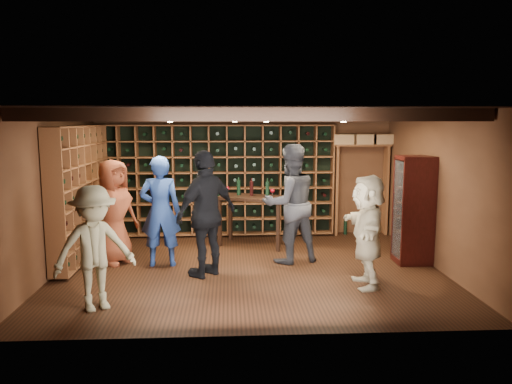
{
  "coord_description": "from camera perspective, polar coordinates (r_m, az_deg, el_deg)",
  "views": [
    {
      "loc": [
        -0.31,
        -7.71,
        2.36
      ],
      "look_at": [
        0.12,
        0.2,
        1.21
      ],
      "focal_mm": 35.0,
      "sensor_mm": 36.0,
      "label": 1
    }
  ],
  "objects": [
    {
      "name": "guest_woman_black",
      "position": [
        7.54,
        -5.67,
        -2.49
      ],
      "size": [
        1.13,
        1.12,
        1.92
      ],
      "primitive_type": "imported",
      "rotation": [
        0.0,
        0.0,
        3.92
      ],
      "color": "black",
      "rests_on": "ground"
    },
    {
      "name": "guest_beige",
      "position": [
        7.25,
        12.62,
        -4.36
      ],
      "size": [
        0.58,
        1.52,
        1.6
      ],
      "primitive_type": "imported",
      "rotation": [
        0.0,
        0.0,
        4.64
      ],
      "color": "tan",
      "rests_on": "ground"
    },
    {
      "name": "man_grey_suit",
      "position": [
        8.26,
        3.91,
        -1.34
      ],
      "size": [
        1.15,
        1.02,
        1.97
      ],
      "primitive_type": "imported",
      "rotation": [
        0.0,
        0.0,
        3.48
      ],
      "color": "black",
      "rests_on": "ground"
    },
    {
      "name": "room_shell",
      "position": [
        7.77,
        -0.84,
        8.7
      ],
      "size": [
        6.0,
        6.0,
        6.0
      ],
      "color": "brown",
      "rests_on": "ground"
    },
    {
      "name": "man_blue_shirt",
      "position": [
        8.19,
        -10.88,
        -2.17
      ],
      "size": [
        0.66,
        0.44,
        1.8
      ],
      "primitive_type": "imported",
      "rotation": [
        0.0,
        0.0,
        3.16
      ],
      "color": "navy",
      "rests_on": "ground"
    },
    {
      "name": "crate_shelf",
      "position": [
        10.42,
        12.03,
        3.71
      ],
      "size": [
        1.2,
        0.32,
        2.07
      ],
      "color": "brown",
      "rests_on": "ground"
    },
    {
      "name": "guest_khaki",
      "position": [
        6.52,
        -17.98,
        -6.15
      ],
      "size": [
        1.17,
        1.01,
        1.57
      ],
      "primitive_type": "imported",
      "rotation": [
        0.0,
        0.0,
        0.53
      ],
      "color": "#82795A",
      "rests_on": "ground"
    },
    {
      "name": "guest_red_floral",
      "position": [
        8.51,
        -15.91,
        -2.2
      ],
      "size": [
        0.95,
        1.0,
        1.72
      ],
      "primitive_type": "imported",
      "rotation": [
        0.0,
        0.0,
        0.92
      ],
      "color": "#98321B",
      "rests_on": "ground"
    },
    {
      "name": "display_cabinet",
      "position": [
        8.6,
        17.53,
        -2.21
      ],
      "size": [
        0.55,
        0.5,
        1.75
      ],
      "color": "#350C0A",
      "rests_on": "ground"
    },
    {
      "name": "tasting_table",
      "position": [
        9.34,
        -0.34,
        -1.21
      ],
      "size": [
        1.4,
        1.06,
        1.22
      ],
      "rotation": [
        0.0,
        0.0,
        -0.4
      ],
      "color": "black",
      "rests_on": "ground"
    },
    {
      "name": "wine_rack_back",
      "position": [
        10.11,
        -4.33,
        1.35
      ],
      "size": [
        4.65,
        0.3,
        2.2
      ],
      "color": "brown",
      "rests_on": "ground"
    },
    {
      "name": "wine_rack_left",
      "position": [
        8.98,
        -19.39,
        0.04
      ],
      "size": [
        0.3,
        2.65,
        2.2
      ],
      "color": "brown",
      "rests_on": "ground"
    },
    {
      "name": "ground",
      "position": [
        8.07,
        -0.79,
        -8.76
      ],
      "size": [
        6.0,
        6.0,
        0.0
      ],
      "primitive_type": "plane",
      "color": "black",
      "rests_on": "ground"
    }
  ]
}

